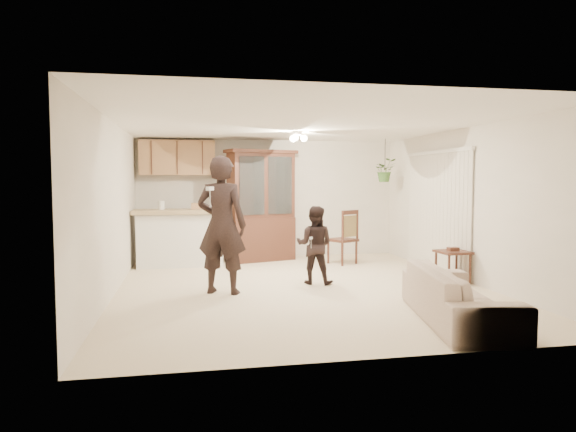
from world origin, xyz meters
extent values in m
plane|color=beige|center=(0.00, 0.00, 0.00)|extent=(6.50, 6.50, 0.00)
cube|color=white|center=(0.00, 0.00, 2.50)|extent=(5.50, 6.50, 0.02)
cube|color=beige|center=(0.00, 3.25, 1.25)|extent=(5.50, 0.02, 2.50)
cube|color=beige|center=(0.00, -3.25, 1.25)|extent=(5.50, 0.02, 2.50)
cube|color=beige|center=(-2.75, 0.00, 1.25)|extent=(0.02, 6.50, 2.50)
cube|color=beige|center=(2.75, 0.00, 1.25)|extent=(0.02, 6.50, 2.50)
cube|color=white|center=(-1.85, 2.35, 0.50)|extent=(1.60, 0.55, 1.00)
cube|color=tan|center=(-1.85, 2.35, 1.05)|extent=(1.75, 0.70, 0.08)
cube|color=#8D603D|center=(-1.90, 3.07, 2.10)|extent=(1.50, 0.34, 0.70)
imported|color=#315F26|center=(2.30, 2.40, 1.85)|extent=(0.43, 0.37, 0.48)
cylinder|color=black|center=(2.30, 2.40, 2.17)|extent=(0.01, 0.01, 0.65)
imported|color=beige|center=(1.39, -2.23, 0.37)|extent=(1.07, 1.98, 0.73)
imported|color=black|center=(-1.22, -0.21, 0.90)|extent=(0.77, 0.65, 1.80)
imported|color=black|center=(0.28, 0.23, 0.68)|extent=(0.81, 0.74, 1.35)
cube|color=#371C14|center=(-0.23, 2.75, 0.44)|extent=(1.42, 0.89, 0.88)
cube|color=#371C14|center=(-0.23, 2.75, 1.54)|extent=(1.40, 0.82, 1.32)
cube|color=#B0BCC0|center=(-0.23, 2.75, 1.54)|extent=(1.10, 0.35, 1.16)
cube|color=#371C14|center=(-0.23, 2.75, 2.22)|extent=(1.53, 0.94, 0.07)
cube|color=#371C14|center=(2.47, -0.14, 0.50)|extent=(0.50, 0.50, 0.04)
cube|color=#371C14|center=(2.47, -0.14, 0.14)|extent=(0.42, 0.42, 0.03)
cube|color=#371C14|center=(2.47, -0.14, 0.55)|extent=(0.18, 0.13, 0.06)
cube|color=#371C14|center=(-1.06, 2.58, 0.45)|extent=(0.49, 0.49, 0.05)
cube|color=olive|center=(-1.06, 2.58, 0.72)|extent=(0.33, 0.07, 0.39)
cube|color=#371C14|center=(-1.06, 2.58, 0.98)|extent=(0.41, 0.08, 0.08)
cube|color=#371C14|center=(-1.05, 2.94, 0.42)|extent=(0.55, 0.55, 0.05)
cube|color=olive|center=(-1.05, 2.94, 0.68)|extent=(0.31, 0.14, 0.37)
cube|color=#371C14|center=(-1.05, 2.94, 0.92)|extent=(0.38, 0.17, 0.07)
cube|color=#371C14|center=(1.28, 2.02, 0.47)|extent=(0.64, 0.64, 0.05)
cube|color=olive|center=(1.28, 2.02, 0.76)|extent=(0.33, 0.20, 0.41)
cube|color=#371C14|center=(1.28, 2.02, 1.03)|extent=(0.40, 0.24, 0.08)
cube|color=white|center=(-1.40, -0.64, 1.53)|extent=(0.12, 0.18, 0.05)
cube|color=white|center=(0.15, -0.04, 0.76)|extent=(0.07, 0.11, 0.03)
camera|label=1|loc=(-1.67, -7.64, 1.65)|focal=32.00mm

